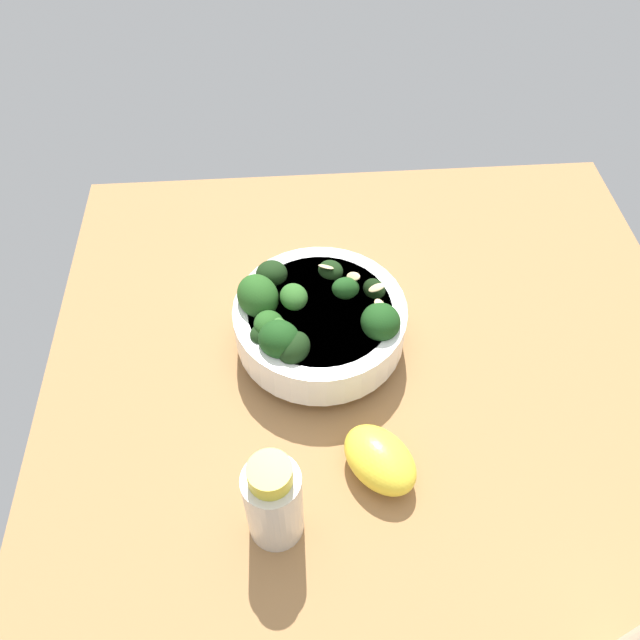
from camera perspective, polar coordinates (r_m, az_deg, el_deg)
ground_plane at (r=67.77cm, az=5.28°, el=-6.84°), size 69.97×69.97×4.59cm
bowl_of_broccoli at (r=65.23cm, az=-0.36°, el=-0.03°), size 18.27×17.85×9.53cm
lemon_wedge at (r=59.07cm, az=5.44°, el=-12.47°), size 8.91×9.47×4.34cm
bottle_tall at (r=54.01cm, az=-4.23°, el=-16.06°), size 4.83×4.83×11.10cm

